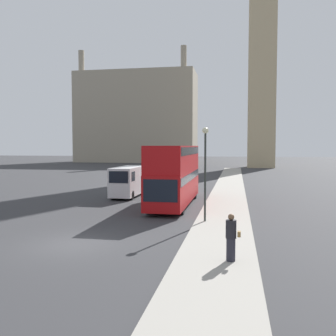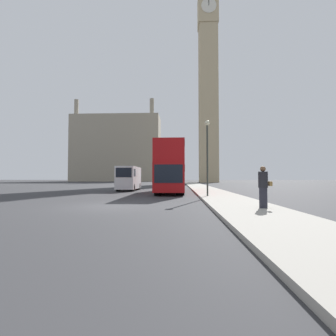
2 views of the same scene
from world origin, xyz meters
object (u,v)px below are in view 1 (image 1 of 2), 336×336
pedestrian (231,238)px  street_lamp (205,159)px  white_van (128,181)px  red_double_decker_bus (175,172)px

pedestrian → street_lamp: street_lamp is taller
white_van → street_lamp: (7.69, -10.38, 2.32)m
pedestrian → street_lamp: (-1.60, 7.39, 2.69)m
white_van → street_lamp: size_ratio=1.05×
red_double_decker_bus → street_lamp: 7.17m
red_double_decker_bus → pedestrian: (4.44, -13.86, -1.47)m
red_double_decker_bus → white_van: bearing=141.1°
red_double_decker_bus → white_van: 6.33m
pedestrian → street_lamp: 8.03m
white_van → pedestrian: (9.30, -17.77, -0.38)m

